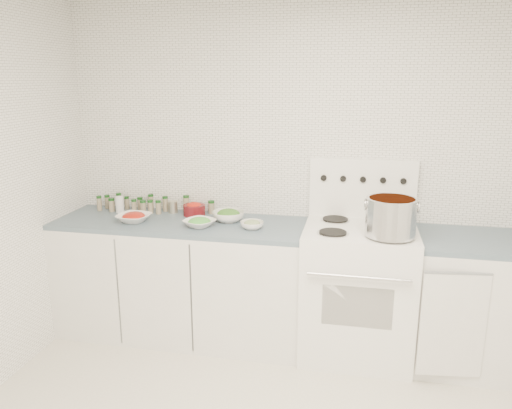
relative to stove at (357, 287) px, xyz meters
name	(u,v)px	position (x,y,z in m)	size (l,w,h in m)	color
room_walls	(258,164)	(-0.48, -1.19, 1.06)	(3.54, 3.04, 2.52)	white
counter_left	(182,278)	(-1.30, 0.00, -0.05)	(1.85, 0.62, 0.90)	white
stove	(357,287)	(0.00, 0.00, 0.00)	(0.76, 0.70, 1.36)	white
counter_right	(481,303)	(0.82, 0.00, -0.05)	(0.89, 0.68, 0.90)	white
stock_pot	(391,215)	(0.18, -0.17, 0.58)	(0.34, 0.32, 0.24)	silver
bowl_tomato	(134,217)	(-1.63, -0.08, 0.44)	(0.26, 0.26, 0.08)	white
bowl_snowpea	(199,223)	(-1.12, -0.10, 0.43)	(0.28, 0.28, 0.07)	white
bowl_broccoli	(228,215)	(-0.96, 0.08, 0.45)	(0.30, 0.30, 0.09)	white
bowl_zucchini	(252,224)	(-0.75, -0.07, 0.43)	(0.21, 0.21, 0.07)	white
bowl_pepper	(194,209)	(-1.25, 0.18, 0.45)	(0.17, 0.17, 0.10)	#5C0F14
salt_canister	(120,205)	(-1.85, 0.14, 0.47)	(0.06, 0.06, 0.13)	white
tin_can	(173,207)	(-1.44, 0.22, 0.45)	(0.07, 0.07, 0.09)	#AFA994
spice_cluster	(146,204)	(-1.67, 0.22, 0.46)	(0.94, 0.15, 0.13)	gray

